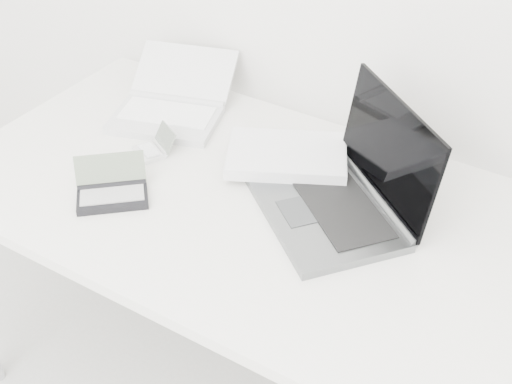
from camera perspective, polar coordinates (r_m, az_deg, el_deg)
The scene contains 5 objects.
desk at distance 1.66m, azimuth 1.61°, elevation -2.56°, with size 1.60×0.80×0.73m.
laptop_large at distance 1.65m, azimuth 5.32°, elevation 1.07°, with size 0.59×0.48×0.26m.
netbook_open_white at distance 1.97m, azimuth -6.79°, elevation 6.89°, with size 0.37×0.41×0.11m.
pda_silver at distance 1.82m, azimuth -8.17°, elevation 3.48°, with size 0.12×0.12×0.06m.
palmtop_charcoal at distance 1.68m, azimuth -11.45°, elevation 0.06°, with size 0.20×0.20×0.09m.
Camera 1 is at (0.63, 0.45, 1.74)m, focal length 50.00 mm.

